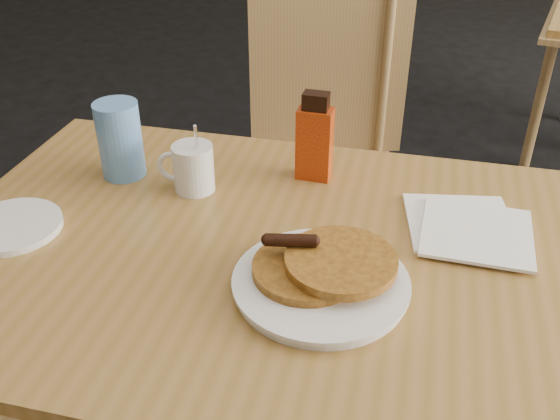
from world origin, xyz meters
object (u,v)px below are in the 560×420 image
object	(u,v)px
coffee_mug	(192,167)
syrup_bottle	(315,139)
main_table	(277,269)
blue_tumbler	(120,140)
chair_main_far	(324,136)
pancake_plate	(321,277)

from	to	relation	value
coffee_mug	syrup_bottle	world-z (taller)	syrup_bottle
main_table	syrup_bottle	xyz separation A→B (m)	(0.04, 0.24, 0.12)
coffee_mug	blue_tumbler	world-z (taller)	blue_tumbler
main_table	coffee_mug	size ratio (longest dim) A/B	8.94
main_table	chair_main_far	size ratio (longest dim) A/B	1.28
pancake_plate	coffee_mug	bearing A→B (deg)	135.72
coffee_mug	blue_tumbler	xyz separation A→B (m)	(-0.15, 0.04, 0.03)
coffee_mug	syrup_bottle	size ratio (longest dim) A/B	0.82
pancake_plate	blue_tumbler	distance (m)	0.50
syrup_bottle	blue_tumbler	xyz separation A→B (m)	(-0.36, -0.04, -0.01)
main_table	pancake_plate	xyz separation A→B (m)	(0.08, -0.09, 0.06)
main_table	blue_tumbler	xyz separation A→B (m)	(-0.32, 0.20, 0.12)
syrup_bottle	blue_tumbler	size ratio (longest dim) A/B	1.17
chair_main_far	pancake_plate	world-z (taller)	chair_main_far
main_table	syrup_bottle	distance (m)	0.27
syrup_bottle	main_table	bearing A→B (deg)	-91.03
pancake_plate	blue_tumbler	world-z (taller)	blue_tumbler
chair_main_far	blue_tumbler	bearing A→B (deg)	-130.34
chair_main_far	main_table	bearing A→B (deg)	-100.60
coffee_mug	blue_tumbler	size ratio (longest dim) A/B	0.96
pancake_plate	blue_tumbler	size ratio (longest dim) A/B	1.79
chair_main_far	syrup_bottle	distance (m)	0.58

